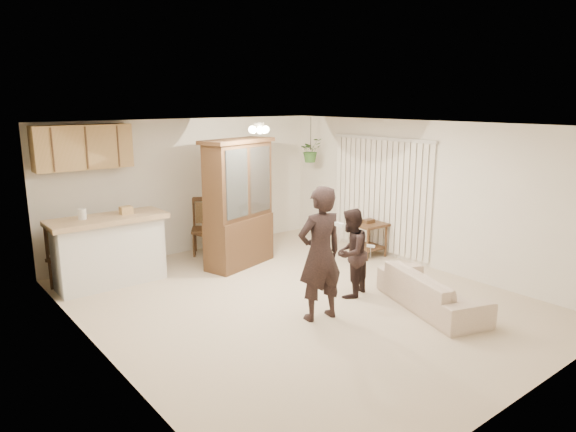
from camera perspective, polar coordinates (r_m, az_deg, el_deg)
floor at (r=7.50m, az=1.14°, el=-9.39°), size 6.50×6.50×0.00m
ceiling at (r=6.95m, az=1.24°, el=10.06°), size 5.50×6.50×0.02m
wall_back at (r=9.80m, az=-11.07°, el=3.26°), size 5.50×0.02×2.50m
wall_front at (r=5.16m, az=25.09°, el=-6.30°), size 5.50×0.02×2.50m
wall_left at (r=5.82m, az=-20.18°, el=-3.78°), size 0.02×6.50×2.50m
wall_right at (r=9.09m, az=14.65°, el=2.35°), size 0.02×6.50×2.50m
breakfast_bar at (r=8.44m, az=-19.16°, el=-3.97°), size 1.60×0.55×1.00m
bar_top at (r=8.31m, az=-19.44°, el=-0.34°), size 1.75×0.70×0.08m
upper_cabinets at (r=8.81m, az=-21.82°, el=7.12°), size 1.50×0.34×0.70m
vertical_blinds at (r=9.65m, az=10.20°, el=2.24°), size 0.06×2.30×2.10m
ceiling_fixture at (r=8.03m, az=-3.21°, el=9.69°), size 0.36×0.36×0.20m
hanging_plant at (r=10.31m, az=2.53°, el=7.31°), size 0.43×0.37×0.48m
plant_cord at (r=10.28m, az=2.54°, el=9.11°), size 0.01×0.01×0.65m
sofa at (r=7.40m, az=15.70°, el=-7.17°), size 1.29×2.01×0.73m
adult at (r=6.64m, az=3.58°, el=-4.13°), size 0.71×0.52×1.80m
child at (r=7.53m, az=6.98°, el=-3.95°), size 0.80×0.72×1.35m
china_hutch at (r=8.83m, az=-5.51°, el=1.31°), size 1.49×0.90×2.19m
side_table at (r=9.60m, az=8.89°, el=-2.51°), size 0.61×0.61×0.69m
chair_bar at (r=8.60m, az=-23.11°, el=-5.42°), size 0.62×0.62×1.05m
chair_hutch_left at (r=9.74m, az=-9.22°, el=-2.48°), size 0.64×0.64×1.05m
chair_hutch_right at (r=9.68m, az=-8.91°, el=-2.72°), size 0.50×0.50×0.96m
controller_adult at (r=6.19m, az=5.78°, el=-0.98°), size 0.07×0.16×0.05m
controller_child at (r=7.38m, az=9.18°, el=-3.32°), size 0.07×0.12×0.03m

